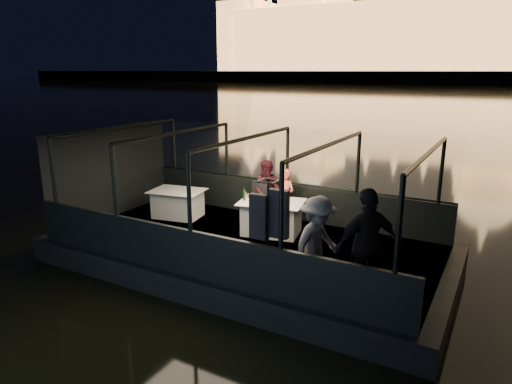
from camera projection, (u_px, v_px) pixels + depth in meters
The scene contains 28 objects.
river_water at pixel (484, 96), 77.61m from camera, with size 500.00×500.00×0.00m, color black.
boat_hull at pixel (247, 263), 10.18m from camera, with size 8.60×4.40×1.00m, color black.
boat_deck at pixel (247, 243), 10.05m from camera, with size 8.00×4.00×0.04m, color black.
gunwale_port at pixel (287, 201), 11.62m from camera, with size 8.00×0.08×0.90m, color black.
gunwale_starboard at pixel (191, 254), 8.25m from camera, with size 8.00×0.08×0.90m, color black.
cabin_glass_port at pixel (287, 156), 11.32m from camera, with size 8.00×0.02×1.40m, color #99B2B2, non-canonical shape.
cabin_glass_starboard at pixel (189, 192), 7.95m from camera, with size 8.00×0.02×1.40m, color #99B2B2, non-canonical shape.
cabin_roof_glass at pixel (247, 138), 9.46m from camera, with size 8.00×4.00×0.02m, color #99B2B2, non-canonical shape.
end_wall_fore at pixel (112, 172), 11.64m from camera, with size 0.02×4.00×2.30m, color black, non-canonical shape.
end_wall_aft at pixel (447, 221), 7.86m from camera, with size 0.02×4.00×2.30m, color black, non-canonical shape.
canopy_ribs at pixel (247, 192), 9.75m from camera, with size 8.00×4.00×2.30m, color black, non-canonical shape.
embankment at pixel (505, 79), 186.93m from camera, with size 400.00×140.00×6.00m, color #423D33.
dining_table_central at pixel (271, 218), 10.49m from camera, with size 1.45×1.05×0.77m, color silver.
dining_table_aft at pixel (178, 202), 11.71m from camera, with size 1.33×0.96×0.70m, color silver.
chair_port_left at pixel (255, 206), 11.18m from camera, with size 0.47×0.47×1.01m, color black.
chair_port_right at pixel (280, 207), 11.07m from camera, with size 0.39×0.39×0.84m, color black.
coat_stand at pixel (268, 240), 7.67m from camera, with size 0.55×0.44×1.98m, color black, non-canonical shape.
person_woman_coral at pixel (285, 194), 11.06m from camera, with size 0.49×0.33×1.37m, color #ED6C56.
person_man_maroon at pixel (268, 191), 11.34m from camera, with size 0.74×0.57×1.53m, color #3E111C.
passenger_stripe at pixel (317, 244), 7.65m from camera, with size 1.08×0.61×1.68m, color white.
passenger_dark at pixel (367, 251), 7.34m from camera, with size 1.12×0.47×1.90m, color black.
wine_bottle at pixel (244, 194), 10.46m from camera, with size 0.06×0.06×0.29m, color #133413.
bread_basket at pixel (251, 196), 10.75m from camera, with size 0.18×0.18×0.07m, color brown.
amber_candle at pixel (268, 199), 10.43m from camera, with size 0.06×0.06×0.09m, color #FFA73F.
plate_near at pixel (273, 203), 10.26m from camera, with size 0.23×0.23×0.01m, color white.
plate_far at pixel (255, 196), 10.82m from camera, with size 0.27×0.27×0.02m, color silver.
wine_glass_white at pixel (246, 196), 10.50m from camera, with size 0.06×0.06×0.18m, color silver, non-canonical shape.
wine_glass_red at pixel (280, 195), 10.57m from camera, with size 0.07×0.07×0.19m, color silver, non-canonical shape.
Camera 1 is at (4.78, -8.13, 4.16)m, focal length 32.00 mm.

